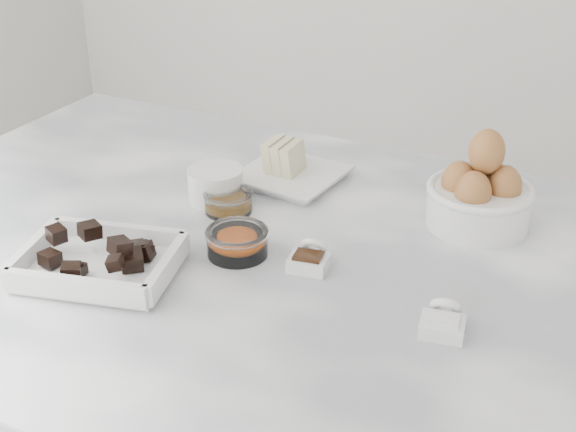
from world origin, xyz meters
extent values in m
cube|color=white|center=(0.00, 0.00, 0.92)|extent=(1.20, 0.80, 0.04)
cube|color=white|center=(-0.15, -0.14, 0.95)|extent=(0.21, 0.17, 0.01)
cube|color=white|center=(-0.06, 0.21, 0.95)|extent=(0.14, 0.14, 0.01)
cube|color=white|center=(-0.06, 0.21, 0.95)|extent=(0.16, 0.16, 0.00)
cylinder|color=white|center=(-0.13, 0.10, 0.96)|extent=(0.08, 0.08, 0.05)
cylinder|color=white|center=(-0.13, 0.10, 0.98)|extent=(0.07, 0.07, 0.01)
cylinder|color=white|center=(0.23, 0.19, 0.97)|extent=(0.14, 0.14, 0.06)
torus|color=white|center=(0.23, 0.19, 0.99)|extent=(0.15, 0.15, 0.01)
ellipsoid|color=#A56B35|center=(0.26, 0.20, 1.00)|extent=(0.05, 0.05, 0.06)
ellipsoid|color=#A56B35|center=(0.20, 0.19, 1.00)|extent=(0.05, 0.05, 0.06)
ellipsoid|color=#A56B35|center=(0.23, 0.22, 1.00)|extent=(0.05, 0.05, 0.06)
ellipsoid|color=#A56B35|center=(0.22, 0.16, 1.00)|extent=(0.05, 0.05, 0.06)
ellipsoid|color=#A56B35|center=(0.23, 0.20, 1.05)|extent=(0.05, 0.05, 0.06)
cylinder|color=white|center=(-0.10, 0.07, 0.95)|extent=(0.07, 0.07, 0.03)
torus|color=white|center=(-0.10, 0.07, 0.97)|extent=(0.07, 0.07, 0.01)
cylinder|color=#C4750D|center=(-0.10, 0.07, 0.95)|extent=(0.05, 0.05, 0.01)
cylinder|color=white|center=(-0.02, -0.03, 0.96)|extent=(0.08, 0.08, 0.03)
torus|color=white|center=(-0.02, -0.03, 0.97)|extent=(0.08, 0.08, 0.01)
ellipsoid|color=#FF6607|center=(-0.02, -0.03, 0.96)|extent=(0.05, 0.05, 0.02)
cube|color=white|center=(0.07, -0.02, 0.95)|extent=(0.05, 0.05, 0.02)
cube|color=black|center=(0.07, -0.02, 0.96)|extent=(0.04, 0.03, 0.00)
torus|color=white|center=(0.07, 0.01, 0.96)|extent=(0.04, 0.03, 0.03)
cube|color=white|center=(0.26, -0.08, 0.95)|extent=(0.06, 0.05, 0.02)
cube|color=white|center=(0.26, -0.08, 0.96)|extent=(0.04, 0.03, 0.00)
torus|color=white|center=(0.26, -0.05, 0.96)|extent=(0.04, 0.04, 0.04)
camera|label=1|loc=(0.44, -0.80, 1.46)|focal=50.00mm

